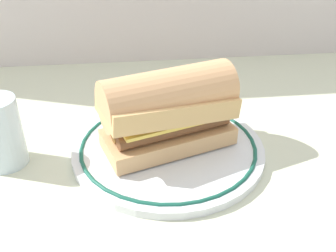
{
  "coord_description": "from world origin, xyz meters",
  "views": [
    {
      "loc": [
        -0.07,
        -0.48,
        0.35
      ],
      "look_at": [
        -0.02,
        0.0,
        0.04
      ],
      "focal_mm": 41.25,
      "sensor_mm": 36.0,
      "label": 1
    }
  ],
  "objects": [
    {
      "name": "plate",
      "position": [
        -0.02,
        0.0,
        0.01
      ],
      "size": [
        0.29,
        0.29,
        0.01
      ],
      "color": "white",
      "rests_on": "ground_plane"
    },
    {
      "name": "drinking_glass",
      "position": [
        -0.26,
        -0.0,
        0.04
      ],
      "size": [
        0.06,
        0.06,
        0.1
      ],
      "color": "silver",
      "rests_on": "ground_plane"
    },
    {
      "name": "sausage_sandwich",
      "position": [
        -0.02,
        0.0,
        0.08
      ],
      "size": [
        0.21,
        0.14,
        0.12
      ],
      "rotation": [
        0.0,
        0.0,
        0.32
      ],
      "color": "tan",
      "rests_on": "plate"
    },
    {
      "name": "ground_plane",
      "position": [
        0.0,
        0.0,
        0.0
      ],
      "size": [
        1.5,
        1.5,
        0.0
      ],
      "primitive_type": "plane",
      "color": "beige"
    }
  ]
}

